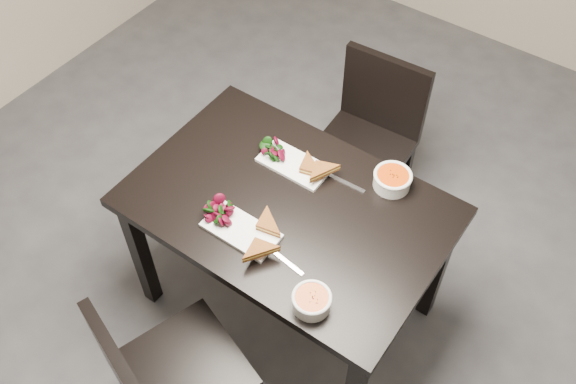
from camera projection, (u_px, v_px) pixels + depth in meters
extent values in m
plane|color=#47474C|center=(336.00, 352.00, 2.82)|extent=(5.00, 5.00, 0.00)
cube|color=black|center=(288.00, 207.00, 2.42)|extent=(1.20, 0.80, 0.04)
cube|color=black|center=(141.00, 254.00, 2.73)|extent=(0.06, 0.06, 0.71)
cube|color=black|center=(238.00, 158.00, 3.08)|extent=(0.06, 0.06, 0.71)
cube|color=black|center=(438.00, 267.00, 2.68)|extent=(0.06, 0.06, 0.71)
cube|color=black|center=(183.00, 371.00, 2.31)|extent=(0.53, 0.53, 0.04)
cube|color=black|center=(206.00, 336.00, 2.65)|extent=(0.05, 0.05, 0.41)
cube|color=black|center=(124.00, 376.00, 2.07)|extent=(0.41, 0.17, 0.40)
cube|color=black|center=(362.00, 150.00, 3.01)|extent=(0.44, 0.44, 0.04)
cube|color=black|center=(309.00, 189.00, 3.15)|extent=(0.04, 0.04, 0.41)
cube|color=black|center=(373.00, 220.00, 3.03)|extent=(0.04, 0.04, 0.41)
cube|color=black|center=(343.00, 145.00, 3.34)|extent=(0.04, 0.04, 0.41)
cube|color=black|center=(405.00, 172.00, 3.22)|extent=(0.04, 0.04, 0.41)
cube|color=black|center=(385.00, 93.00, 2.94)|extent=(0.42, 0.06, 0.40)
cube|color=white|center=(241.00, 231.00, 2.31)|extent=(0.28, 0.14, 0.01)
cylinder|color=white|center=(312.00, 302.00, 2.11)|extent=(0.13, 0.13, 0.05)
cylinder|color=red|center=(312.00, 298.00, 2.09)|extent=(0.11, 0.11, 0.02)
torus|color=white|center=(312.00, 297.00, 2.08)|extent=(0.14, 0.14, 0.01)
cube|color=silver|center=(284.00, 260.00, 2.24)|extent=(0.18, 0.04, 0.00)
cube|color=white|center=(294.00, 164.00, 2.52)|extent=(0.28, 0.14, 0.01)
cylinder|color=white|center=(392.00, 181.00, 2.44)|extent=(0.14, 0.14, 0.06)
cylinder|color=red|center=(393.00, 176.00, 2.42)|extent=(0.12, 0.12, 0.02)
torus|color=white|center=(393.00, 175.00, 2.41)|extent=(0.15, 0.15, 0.01)
cube|color=silver|center=(344.00, 182.00, 2.46)|extent=(0.18, 0.02, 0.00)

